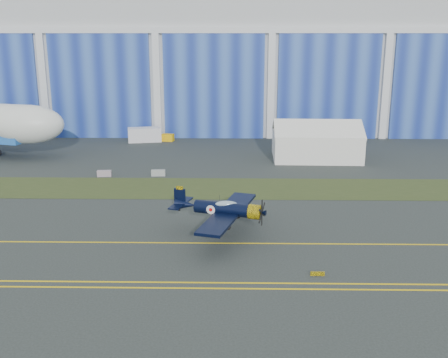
{
  "coord_description": "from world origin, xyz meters",
  "views": [
    {
      "loc": [
        14.8,
        -52.77,
        19.74
      ],
      "look_at": [
        13.74,
        5.96,
        3.51
      ],
      "focal_mm": 42.0,
      "sensor_mm": 36.0,
      "label": 1
    }
  ],
  "objects_px": {
    "warbird": "(222,209)",
    "shipping_container": "(145,135)",
    "tent": "(316,139)",
    "tug": "(168,138)"
  },
  "relations": [
    {
      "from": "tent",
      "to": "shipping_container",
      "type": "xyz_separation_m",
      "value": [
        -30.53,
        13.44,
        -1.94
      ]
    },
    {
      "from": "tent",
      "to": "shipping_container",
      "type": "bearing_deg",
      "value": 157.71
    },
    {
      "from": "tent",
      "to": "shipping_container",
      "type": "distance_m",
      "value": 33.41
    },
    {
      "from": "tug",
      "to": "tent",
      "type": "bearing_deg",
      "value": -18.16
    },
    {
      "from": "shipping_container",
      "to": "tug",
      "type": "bearing_deg",
      "value": -1.8
    },
    {
      "from": "warbird",
      "to": "shipping_container",
      "type": "distance_m",
      "value": 50.84
    },
    {
      "from": "warbird",
      "to": "tent",
      "type": "bearing_deg",
      "value": 83.5
    },
    {
      "from": "tent",
      "to": "tug",
      "type": "distance_m",
      "value": 29.94
    },
    {
      "from": "tent",
      "to": "shipping_container",
      "type": "height_order",
      "value": "tent"
    },
    {
      "from": "tent",
      "to": "tug",
      "type": "height_order",
      "value": "tent"
    }
  ]
}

